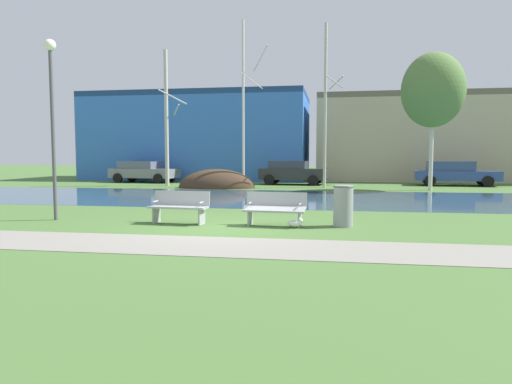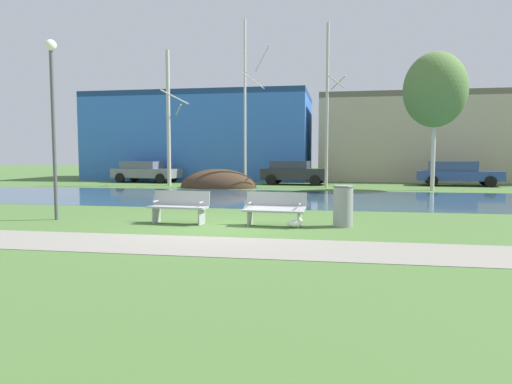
{
  "view_description": "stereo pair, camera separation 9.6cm",
  "coord_description": "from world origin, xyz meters",
  "px_view_note": "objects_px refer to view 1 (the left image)",
  "views": [
    {
      "loc": [
        2.77,
        -11.22,
        1.83
      ],
      "look_at": [
        0.66,
        1.45,
        0.81
      ],
      "focal_mm": 32.36,
      "sensor_mm": 36.0,
      "label": 1
    },
    {
      "loc": [
        2.87,
        -11.21,
        1.83
      ],
      "look_at": [
        0.66,
        1.45,
        0.81
      ],
      "focal_mm": 32.36,
      "sensor_mm": 36.0,
      "label": 2
    }
  ],
  "objects_px": {
    "streetlamp": "(52,99)",
    "parked_sedan_second_dark": "(292,172)",
    "parked_van_nearest_grey": "(143,171)",
    "parked_hatch_third_blue": "(455,173)",
    "bench_right": "(275,208)",
    "bench_left": "(179,206)",
    "trash_bin": "(343,205)",
    "seagull": "(295,223)"
  },
  "relations": [
    {
      "from": "parked_sedan_second_dark",
      "to": "parked_hatch_third_blue",
      "type": "relative_size",
      "value": 0.88
    },
    {
      "from": "bench_left",
      "to": "trash_bin",
      "type": "xyz_separation_m",
      "value": [
        4.34,
        0.17,
        0.08
      ]
    },
    {
      "from": "streetlamp",
      "to": "parked_hatch_third_blue",
      "type": "relative_size",
      "value": 1.02
    },
    {
      "from": "trash_bin",
      "to": "parked_van_nearest_grey",
      "type": "relative_size",
      "value": 0.23
    },
    {
      "from": "seagull",
      "to": "parked_hatch_third_blue",
      "type": "xyz_separation_m",
      "value": [
        8.18,
        17.97,
        0.65
      ]
    },
    {
      "from": "parked_sedan_second_dark",
      "to": "streetlamp",
      "type": "bearing_deg",
      "value": -106.95
    },
    {
      "from": "parked_sedan_second_dark",
      "to": "trash_bin",
      "type": "bearing_deg",
      "value": -80.67
    },
    {
      "from": "trash_bin",
      "to": "parked_van_nearest_grey",
      "type": "bearing_deg",
      "value": 126.37
    },
    {
      "from": "parked_hatch_third_blue",
      "to": "bench_left",
      "type": "bearing_deg",
      "value": -122.67
    },
    {
      "from": "bench_left",
      "to": "seagull",
      "type": "relative_size",
      "value": 3.83
    },
    {
      "from": "trash_bin",
      "to": "seagull",
      "type": "xyz_separation_m",
      "value": [
        -1.19,
        -0.48,
        -0.42
      ]
    },
    {
      "from": "parked_sedan_second_dark",
      "to": "parked_hatch_third_blue",
      "type": "bearing_deg",
      "value": 2.63
    },
    {
      "from": "bench_right",
      "to": "streetlamp",
      "type": "height_order",
      "value": "streetlamp"
    },
    {
      "from": "parked_van_nearest_grey",
      "to": "parked_hatch_third_blue",
      "type": "distance_m",
      "value": 19.99
    },
    {
      "from": "parked_van_nearest_grey",
      "to": "trash_bin",
      "type": "bearing_deg",
      "value": -53.63
    },
    {
      "from": "parked_hatch_third_blue",
      "to": "parked_van_nearest_grey",
      "type": "bearing_deg",
      "value": 179.54
    },
    {
      "from": "trash_bin",
      "to": "seagull",
      "type": "relative_size",
      "value": 2.48
    },
    {
      "from": "streetlamp",
      "to": "bench_left",
      "type": "bearing_deg",
      "value": -1.2
    },
    {
      "from": "bench_left",
      "to": "seagull",
      "type": "xyz_separation_m",
      "value": [
        3.14,
        -0.3,
        -0.34
      ]
    },
    {
      "from": "seagull",
      "to": "trash_bin",
      "type": "bearing_deg",
      "value": 21.8
    },
    {
      "from": "trash_bin",
      "to": "streetlamp",
      "type": "height_order",
      "value": "streetlamp"
    },
    {
      "from": "bench_left",
      "to": "streetlamp",
      "type": "xyz_separation_m",
      "value": [
        -3.69,
        0.08,
        2.91
      ]
    },
    {
      "from": "seagull",
      "to": "parked_sedan_second_dark",
      "type": "xyz_separation_m",
      "value": [
        -1.61,
        17.52,
        0.66
      ]
    },
    {
      "from": "bench_left",
      "to": "bench_right",
      "type": "xyz_separation_m",
      "value": [
        2.59,
        0.0,
        0.0
      ]
    },
    {
      "from": "parked_van_nearest_grey",
      "to": "parked_sedan_second_dark",
      "type": "relative_size",
      "value": 1.09
    },
    {
      "from": "trash_bin",
      "to": "bench_left",
      "type": "bearing_deg",
      "value": -177.7
    },
    {
      "from": "bench_right",
      "to": "parked_sedan_second_dark",
      "type": "bearing_deg",
      "value": 93.51
    },
    {
      "from": "bench_right",
      "to": "parked_van_nearest_grey",
      "type": "relative_size",
      "value": 0.35
    },
    {
      "from": "bench_right",
      "to": "parked_hatch_third_blue",
      "type": "xyz_separation_m",
      "value": [
        8.73,
        17.66,
        0.3
      ]
    },
    {
      "from": "bench_right",
      "to": "parked_sedan_second_dark",
      "type": "height_order",
      "value": "parked_sedan_second_dark"
    },
    {
      "from": "bench_right",
      "to": "parked_van_nearest_grey",
      "type": "distance_m",
      "value": 21.08
    },
    {
      "from": "streetlamp",
      "to": "parked_van_nearest_grey",
      "type": "relative_size",
      "value": 1.08
    },
    {
      "from": "bench_left",
      "to": "parked_van_nearest_grey",
      "type": "xyz_separation_m",
      "value": [
        -8.66,
        17.82,
        0.29
      ]
    },
    {
      "from": "bench_right",
      "to": "seagull",
      "type": "relative_size",
      "value": 3.83
    },
    {
      "from": "parked_van_nearest_grey",
      "to": "parked_hatch_third_blue",
      "type": "xyz_separation_m",
      "value": [
        19.99,
        -0.16,
        0.01
      ]
    },
    {
      "from": "streetlamp",
      "to": "parked_sedan_second_dark",
      "type": "height_order",
      "value": "streetlamp"
    },
    {
      "from": "bench_right",
      "to": "parked_hatch_third_blue",
      "type": "relative_size",
      "value": 0.33
    },
    {
      "from": "bench_right",
      "to": "streetlamp",
      "type": "relative_size",
      "value": 0.33
    },
    {
      "from": "bench_right",
      "to": "parked_van_nearest_grey",
      "type": "bearing_deg",
      "value": 122.26
    },
    {
      "from": "parked_sedan_second_dark",
      "to": "bench_right",
      "type": "bearing_deg",
      "value": -86.49
    },
    {
      "from": "bench_left",
      "to": "parked_sedan_second_dark",
      "type": "bearing_deg",
      "value": 84.9
    },
    {
      "from": "seagull",
      "to": "streetlamp",
      "type": "bearing_deg",
      "value": 176.81
    }
  ]
}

